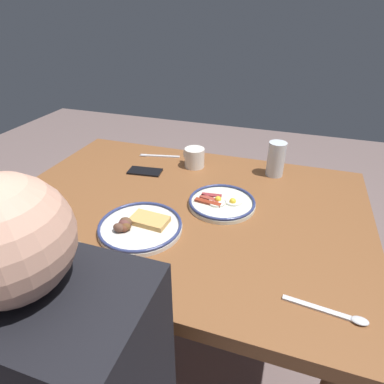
{
  "coord_description": "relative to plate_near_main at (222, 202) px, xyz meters",
  "views": [
    {
      "loc": [
        -0.35,
        0.93,
        1.37
      ],
      "look_at": [
        -0.02,
        -0.05,
        0.76
      ],
      "focal_mm": 30.16,
      "sensor_mm": 36.0,
      "label": 1
    }
  ],
  "objects": [
    {
      "name": "plate_near_main",
      "position": [
        0.0,
        0.0,
        0.0
      ],
      "size": [
        0.24,
        0.24,
        0.04
      ],
      "color": "silver",
      "rests_on": "dining_table"
    },
    {
      "name": "plate_center_pancakes",
      "position": [
        0.22,
        0.23,
        0.0
      ],
      "size": [
        0.27,
        0.27,
        0.05
      ],
      "color": "silver",
      "rests_on": "dining_table"
    },
    {
      "name": "dining_table",
      "position": [
        0.14,
        0.04,
        -0.09
      ],
      "size": [
        1.32,
        0.96,
        0.73
      ],
      "color": "brown",
      "rests_on": "ground_plane"
    },
    {
      "name": "tea_spoon",
      "position": [
        -0.37,
        0.38,
        -0.01
      ],
      "size": [
        0.2,
        0.04,
        0.01
      ],
      "color": "silver",
      "rests_on": "dining_table"
    },
    {
      "name": "ground_plane",
      "position": [
        0.14,
        0.04,
        -0.74
      ],
      "size": [
        6.0,
        6.0,
        0.0
      ],
      "primitive_type": "plane",
      "color": "#735F5D"
    },
    {
      "name": "cell_phone",
      "position": [
        0.38,
        -0.15,
        -0.01
      ],
      "size": [
        0.15,
        0.09,
        0.01
      ],
      "primitive_type": "cube",
      "rotation": [
        0.0,
        0.0,
        0.11
      ],
      "color": "black",
      "rests_on": "dining_table"
    },
    {
      "name": "drinking_glass",
      "position": [
        -0.15,
        -0.31,
        0.05
      ],
      "size": [
        0.07,
        0.07,
        0.15
      ],
      "color": "silver",
      "rests_on": "dining_table"
    },
    {
      "name": "coffee_mug",
      "position": [
        0.2,
        -0.28,
        0.03
      ],
      "size": [
        0.11,
        0.09,
        0.09
      ],
      "color": "white",
      "rests_on": "dining_table"
    },
    {
      "name": "fork_near",
      "position": [
        0.39,
        -0.33,
        -0.01
      ],
      "size": [
        0.19,
        0.06,
        0.01
      ],
      "color": "silver",
      "rests_on": "dining_table"
    }
  ]
}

